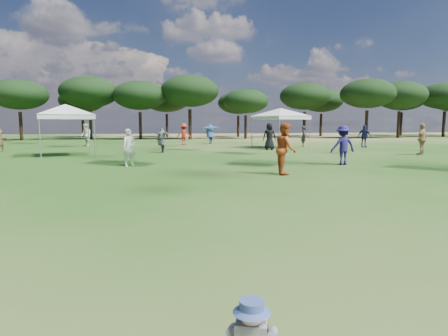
% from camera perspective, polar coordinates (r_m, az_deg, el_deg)
% --- Properties ---
extents(tree_line, '(108.78, 17.63, 7.77)m').
position_cam_1_polar(tree_line, '(48.54, -6.66, 10.95)').
color(tree_line, black).
rests_on(tree_line, ground).
extents(tent_left, '(5.67, 5.67, 3.23)m').
position_cam_1_polar(tent_left, '(23.20, -23.07, 8.63)').
color(tent_left, gray).
rests_on(tent_left, ground).
extents(tent_right, '(6.03, 6.03, 3.31)m').
position_cam_1_polar(tent_right, '(28.80, 8.65, 8.76)').
color(tent_right, gray).
rests_on(tent_right, ground).
extents(festival_crowd, '(29.18, 23.02, 1.90)m').
position_cam_1_polar(festival_crowd, '(25.36, -5.73, 4.59)').
color(festival_crowd, white).
rests_on(festival_crowd, ground).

